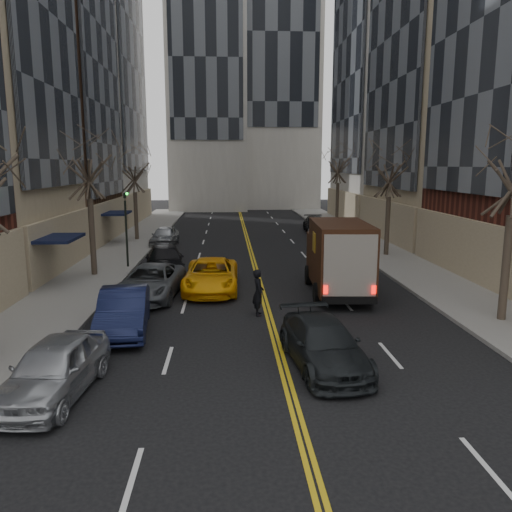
{
  "coord_description": "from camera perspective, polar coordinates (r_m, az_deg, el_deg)",
  "views": [
    {
      "loc": [
        -1.63,
        -6.73,
        5.94
      ],
      "look_at": [
        -0.43,
        13.7,
        2.2
      ],
      "focal_mm": 35.0,
      "sensor_mm": 36.0,
      "label": 1
    }
  ],
  "objects": [
    {
      "name": "sidewalk_left",
      "position": [
        35.02,
        -15.44,
        0.34
      ],
      "size": [
        4.0,
        66.0,
        0.15
      ],
      "primitive_type": "cube",
      "color": "slate",
      "rests_on": "ground"
    },
    {
      "name": "sidewalk_right",
      "position": [
        35.84,
        13.96,
        0.63
      ],
      "size": [
        4.0,
        66.0,
        0.15
      ],
      "primitive_type": "cube",
      "color": "slate",
      "rests_on": "ground"
    },
    {
      "name": "streetwall_left",
      "position": [
        41.51,
        -26.1,
        22.76
      ],
      "size": [
        14.0,
        49.5,
        36.0
      ],
      "color": "#562319",
      "rests_on": "ground"
    },
    {
      "name": "streetwall_right",
      "position": [
        43.85,
        22.68,
        21.65
      ],
      "size": [
        12.26,
        49.0,
        34.0
      ],
      "color": "#4C301E",
      "rests_on": "ground"
    },
    {
      "name": "tree_lf_mid",
      "position": [
        27.68,
        -18.72,
        11.19
      ],
      "size": [
        3.2,
        3.2,
        8.91
      ],
      "color": "#382D23",
      "rests_on": "sidewalk_left"
    },
    {
      "name": "tree_lf_far",
      "position": [
        40.37,
        -13.79,
        10.19
      ],
      "size": [
        3.2,
        3.2,
        8.12
      ],
      "color": "#382D23",
      "rests_on": "sidewalk_left"
    },
    {
      "name": "tree_rt_mid",
      "position": [
        33.4,
        15.11,
        10.4
      ],
      "size": [
        3.2,
        3.2,
        8.32
      ],
      "color": "#382D23",
      "rests_on": "sidewalk_right"
    },
    {
      "name": "tree_rt_far",
      "position": [
        47.88,
        9.42,
        11.18
      ],
      "size": [
        3.2,
        3.2,
        9.11
      ],
      "color": "#382D23",
      "rests_on": "sidewalk_right"
    },
    {
      "name": "traffic_signal",
      "position": [
        29.46,
        -14.64,
        3.94
      ],
      "size": [
        0.29,
        0.26,
        4.7
      ],
      "color": "black",
      "rests_on": "sidewalk_left"
    },
    {
      "name": "ups_truck",
      "position": [
        23.28,
        9.37,
        -0.22
      ],
      "size": [
        2.85,
        6.37,
        3.42
      ],
      "rotation": [
        0.0,
        0.0,
        -0.06
      ],
      "color": "black",
      "rests_on": "ground"
    },
    {
      "name": "observer_sedan",
      "position": [
        15.2,
        7.7,
        -9.96
      ],
      "size": [
        2.46,
        4.93,
        1.38
      ],
      "rotation": [
        0.0,
        0.0,
        0.12
      ],
      "color": "black",
      "rests_on": "ground"
    },
    {
      "name": "taxi",
      "position": [
        23.9,
        -5.15,
        -2.22
      ],
      "size": [
        2.62,
        5.46,
        1.5
      ],
      "primitive_type": "imported",
      "rotation": [
        0.0,
        0.0,
        -0.02
      ],
      "color": "#F6AA0A",
      "rests_on": "ground"
    },
    {
      "name": "pedestrian",
      "position": [
        19.92,
        0.26,
        -4.19
      ],
      "size": [
        0.48,
        0.7,
        1.87
      ],
      "primitive_type": "imported",
      "rotation": [
        0.0,
        0.0,
        1.62
      ],
      "color": "black",
      "rests_on": "ground"
    },
    {
      "name": "parked_lf_a",
      "position": [
        14.22,
        -22.1,
        -11.83
      ],
      "size": [
        2.25,
        4.59,
        1.51
      ],
      "primitive_type": "imported",
      "rotation": [
        0.0,
        0.0,
        -0.11
      ],
      "color": "#ADB0B5",
      "rests_on": "ground"
    },
    {
      "name": "parked_lf_b",
      "position": [
        18.65,
        -14.88,
        -6.08
      ],
      "size": [
        2.14,
        4.87,
        1.55
      ],
      "primitive_type": "imported",
      "rotation": [
        0.0,
        0.0,
        0.11
      ],
      "color": "#111737",
      "rests_on": "ground"
    },
    {
      "name": "parked_lf_c",
      "position": [
        23.08,
        -11.92,
        -2.91
      ],
      "size": [
        2.92,
        5.48,
        1.47
      ],
      "primitive_type": "imported",
      "rotation": [
        0.0,
        0.0,
        -0.09
      ],
      "color": "#4D5155",
      "rests_on": "ground"
    },
    {
      "name": "parked_lf_d",
      "position": [
        28.16,
        -10.39,
        -0.47
      ],
      "size": [
        2.74,
        5.29,
        1.47
      ],
      "primitive_type": "imported",
      "rotation": [
        0.0,
        0.0,
        0.14
      ],
      "color": "black",
      "rests_on": "ground"
    },
    {
      "name": "parked_lf_e",
      "position": [
        37.84,
        -10.41,
        2.26
      ],
      "size": [
        2.05,
        4.35,
        1.44
      ],
      "primitive_type": "imported",
      "rotation": [
        0.0,
        0.0,
        -0.09
      ],
      "color": "#A5A9AD",
      "rests_on": "ground"
    },
    {
      "name": "parked_rt_a",
      "position": [
        35.42,
        9.64,
        1.62
      ],
      "size": [
        1.7,
        4.05,
        1.3
      ],
      "primitive_type": "imported",
      "rotation": [
        0.0,
        0.0,
        0.08
      ],
      "color": "#43454A",
      "rests_on": "ground"
    },
    {
      "name": "parked_rt_b",
      "position": [
        37.42,
        8.26,
        2.31
      ],
      "size": [
        2.77,
        5.62,
        1.53
      ],
      "primitive_type": "imported",
      "rotation": [
        0.0,
        0.0,
        -0.04
      ],
      "color": "#AAACB2",
      "rests_on": "ground"
    },
    {
      "name": "parked_rt_c",
      "position": [
        45.32,
        6.77,
        3.64
      ],
      "size": [
        2.28,
        4.88,
        1.38
      ],
      "primitive_type": "imported",
      "rotation": [
        0.0,
        0.0,
        -0.07
      ],
      "color": "black",
      "rests_on": "ground"
    }
  ]
}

